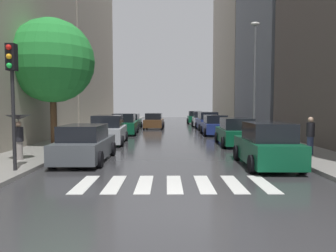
{
  "coord_description": "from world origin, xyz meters",
  "views": [
    {
      "loc": [
        -0.24,
        -6.65,
        2.35
      ],
      "look_at": [
        -0.09,
        19.98,
        0.65
      ],
      "focal_mm": 33.2,
      "sensor_mm": 36.0,
      "label": 1
    }
  ],
  "objects": [
    {
      "name": "ground_plane",
      "position": [
        0.0,
        24.0,
        -0.02
      ],
      "size": [
        28.0,
        72.0,
        0.04
      ],
      "primitive_type": "cube",
      "color": "#323235"
    },
    {
      "name": "sidewalk_left",
      "position": [
        -6.5,
        24.0,
        0.07
      ],
      "size": [
        3.0,
        72.0,
        0.15
      ],
      "primitive_type": "cube",
      "color": "gray",
      "rests_on": "ground"
    },
    {
      "name": "sidewalk_right",
      "position": [
        6.5,
        24.0,
        0.07
      ],
      "size": [
        3.0,
        72.0,
        0.15
      ],
      "primitive_type": "cube",
      "color": "gray",
      "rests_on": "ground"
    },
    {
      "name": "crosswalk_stripes",
      "position": [
        0.0,
        2.58,
        0.01
      ],
      "size": [
        5.85,
        2.2,
        0.01
      ],
      "color": "silver",
      "rests_on": "ground"
    },
    {
      "name": "building_left_mid",
      "position": [
        -11.0,
        29.98,
        11.44
      ],
      "size": [
        6.0,
        17.91,
        22.88
      ],
      "primitive_type": "cube",
      "color": "#9E9384",
      "rests_on": "ground"
    },
    {
      "name": "building_right_mid",
      "position": [
        11.0,
        24.36,
        9.06
      ],
      "size": [
        6.0,
        12.9,
        18.11
      ],
      "primitive_type": "cube",
      "color": "slate",
      "rests_on": "ground"
    },
    {
      "name": "building_right_far",
      "position": [
        11.0,
        39.86,
        12.01
      ],
      "size": [
        6.0,
        17.58,
        24.02
      ],
      "primitive_type": "cube",
      "color": "#9E9384",
      "rests_on": "ground"
    },
    {
      "name": "parked_car_left_nearest",
      "position": [
        -3.71,
        6.51,
        0.74
      ],
      "size": [
        2.05,
        4.47,
        1.57
      ],
      "rotation": [
        0.0,
        0.0,
        1.57
      ],
      "color": "#474C51",
      "rests_on": "ground"
    },
    {
      "name": "parked_car_left_second",
      "position": [
        -3.87,
        12.8,
        0.83
      ],
      "size": [
        2.29,
        4.61,
        1.79
      ],
      "rotation": [
        0.0,
        0.0,
        1.61
      ],
      "color": "#B2B7BF",
      "rests_on": "ground"
    },
    {
      "name": "parked_car_left_third",
      "position": [
        -3.75,
        19.29,
        0.82
      ],
      "size": [
        2.29,
        4.47,
        1.75
      ],
      "rotation": [
        0.0,
        0.0,
        1.6
      ],
      "color": "#0C4C2D",
      "rests_on": "ground"
    },
    {
      "name": "parked_car_left_fourth",
      "position": [
        -3.99,
        25.98,
        0.73
      ],
      "size": [
        2.16,
        4.32,
        1.56
      ],
      "rotation": [
        0.0,
        0.0,
        1.55
      ],
      "color": "#0C4C2D",
      "rests_on": "ground"
    },
    {
      "name": "parked_car_right_nearest",
      "position": [
        3.7,
        5.39,
        0.8
      ],
      "size": [
        2.06,
        4.09,
        1.72
      ],
      "rotation": [
        0.0,
        0.0,
        1.55
      ],
      "color": "#0C4C2D",
      "rests_on": "ground"
    },
    {
      "name": "parked_car_right_second",
      "position": [
        3.95,
        12.0,
        0.77
      ],
      "size": [
        2.2,
        4.48,
        1.65
      ],
      "rotation": [
        0.0,
        0.0,
        1.54
      ],
      "color": "#0C4C2D",
      "rests_on": "ground"
    },
    {
      "name": "parked_car_right_third",
      "position": [
        3.75,
        18.77,
        0.77
      ],
      "size": [
        2.12,
        4.28,
        1.63
      ],
      "rotation": [
        0.0,
        0.0,
        1.56
      ],
      "color": "navy",
      "rests_on": "ground"
    },
    {
      "name": "parked_car_right_fourth",
      "position": [
        3.88,
        24.42,
        0.83
      ],
      "size": [
        2.18,
        4.8,
        1.78
      ],
      "rotation": [
        0.0,
        0.0,
        1.59
      ],
      "color": "navy",
      "rests_on": "ground"
    },
    {
      "name": "parked_car_right_fifth",
      "position": [
        3.83,
        29.83,
        0.81
      ],
      "size": [
        2.29,
        4.84,
        1.73
      ],
      "rotation": [
        0.0,
        0.0,
        1.52
      ],
      "color": "#B2B7BF",
      "rests_on": "ground"
    },
    {
      "name": "parked_car_right_sixth",
      "position": [
        3.72,
        36.11,
        0.79
      ],
      "size": [
        2.26,
        4.13,
        1.7
      ],
      "rotation": [
        0.0,
        0.0,
        1.54
      ],
      "color": "#0C4C2D",
      "rests_on": "ground"
    },
    {
      "name": "car_midroad",
      "position": [
        -1.55,
        26.3,
        0.76
      ],
      "size": [
        2.21,
        4.75,
        1.63
      ],
      "rotation": [
        0.0,
        0.0,
        1.53
      ],
      "color": "brown",
      "rests_on": "ground"
    },
    {
      "name": "pedestrian_foreground",
      "position": [
        6.36,
        7.46,
        1.05
      ],
      "size": [
        0.36,
        0.36,
        1.72
      ],
      "rotation": [
        0.0,
        0.0,
        4.77
      ],
      "color": "navy",
      "rests_on": "sidewalk_right"
    },
    {
      "name": "pedestrian_by_kerb",
      "position": [
        -6.32,
        6.1,
        1.52
      ],
      "size": [
        1.03,
        1.03,
        1.85
      ],
      "rotation": [
        0.0,
        0.0,
        0.87
      ],
      "color": "gray",
      "rests_on": "sidewalk_left"
    },
    {
      "name": "street_tree_left",
      "position": [
        -6.72,
        11.21,
        4.92
      ],
      "size": [
        4.74,
        4.74,
        7.15
      ],
      "color": "#513823",
      "rests_on": "sidewalk_left"
    },
    {
      "name": "traffic_light_left_corner",
      "position": [
        -5.45,
        3.92,
        3.29
      ],
      "size": [
        0.3,
        0.42,
        4.3
      ],
      "color": "black",
      "rests_on": "sidewalk_left"
    },
    {
      "name": "lamp_post_right",
      "position": [
        5.55,
        13.85,
        4.53
      ],
      "size": [
        0.6,
        0.28,
        7.68
      ],
      "color": "#595B60",
      "rests_on": "sidewalk_right"
    }
  ]
}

